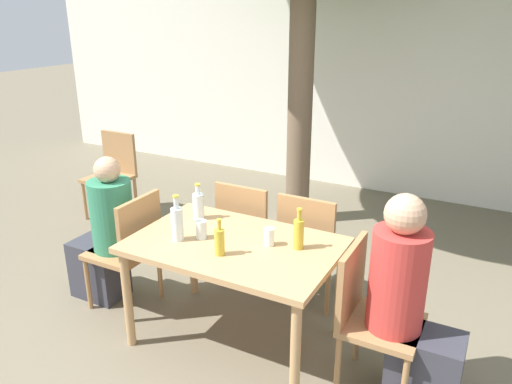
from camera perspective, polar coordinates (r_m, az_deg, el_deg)
name	(u,v)px	position (r m, az deg, el deg)	size (l,w,h in m)	color
ground_plane	(236,339)	(3.63, -2.31, -16.42)	(30.00, 30.00, 0.00)	#706651
cafe_building_wall	(382,77)	(6.20, 14.20, 12.63)	(10.00, 0.08, 2.80)	white
dining_table_front	(234,255)	(3.28, -2.48, -7.16)	(1.33, 0.87, 0.75)	tan
patio_chair_0	(130,245)	(3.83, -14.21, -5.92)	(0.44, 0.44, 0.91)	#A87A4C
patio_chair_1	(368,310)	(3.05, 12.70, -13.02)	(0.44, 0.44, 0.91)	#A87A4C
patio_chair_2	(248,229)	(3.98, -0.90, -4.21)	(0.44, 0.44, 0.91)	#A87A4C
patio_chair_3	(310,242)	(3.78, 6.24, -5.76)	(0.44, 0.44, 0.91)	#A87A4C
patio_chair_4	(113,170)	(5.63, -15.98, 2.47)	(0.44, 0.44, 0.91)	#A87A4C
person_seated_0	(106,238)	(3.98, -16.82, -5.10)	(0.56, 0.31, 1.18)	#383842
person_seated_1	(410,313)	(2.99, 17.17, -13.12)	(0.56, 0.32, 1.26)	#383842
oil_cruet_0	(220,241)	(3.05, -4.19, -5.61)	(0.06, 0.06, 0.24)	gold
water_bottle_1	(177,223)	(3.26, -8.99, -3.51)	(0.08, 0.08, 0.31)	silver
water_bottle_2	(198,205)	(3.57, -6.61, -1.51)	(0.08, 0.08, 0.26)	silver
oil_cruet_3	(299,233)	(3.13, 4.90, -4.70)	(0.07, 0.07, 0.27)	gold
drinking_glass_0	(269,237)	(3.18, 1.51, -5.13)	(0.07, 0.07, 0.12)	white
drinking_glass_1	(201,230)	(3.29, -6.26, -4.28)	(0.07, 0.07, 0.12)	silver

